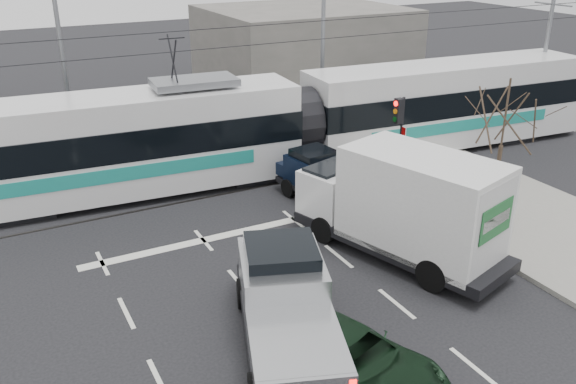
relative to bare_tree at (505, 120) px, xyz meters
name	(u,v)px	position (x,y,z in m)	size (l,w,h in m)	color
ground	(344,321)	(-7.60, -2.50, -3.79)	(120.00, 120.00, 0.00)	black
rails	(209,189)	(-7.60, 7.50, -3.78)	(60.00, 1.60, 0.03)	#33302D
building_right	(303,47)	(4.40, 21.50, -1.29)	(12.00, 10.00, 5.00)	slate
bare_tree	(505,120)	(0.00, 0.00, 0.00)	(2.40, 2.40, 5.00)	#47382B
traffic_signal	(399,124)	(-1.13, 4.00, -1.05)	(0.44, 0.44, 3.60)	black
street_lamp_near	(320,32)	(-0.29, 11.50, 1.32)	(2.38, 0.25, 9.00)	slate
street_lamp_far	(56,44)	(-11.79, 13.50, 1.32)	(2.38, 0.25, 9.00)	slate
catenary	(203,93)	(-7.60, 7.50, 0.09)	(60.00, 0.20, 7.00)	black
tram	(299,122)	(-3.27, 7.98, -1.72)	(28.72, 4.93, 5.83)	silver
silver_pickup	(285,300)	(-9.30, -2.43, -2.69)	(4.00, 6.44, 2.22)	black
box_truck	(404,206)	(-4.14, -0.33, -2.08)	(4.29, 7.32, 3.47)	black
navy_pickup	(323,179)	(-4.18, 4.39, -2.86)	(2.29, 4.70, 1.90)	black
green_car	(349,359)	(-8.82, -4.57, -3.13)	(2.21, 4.79, 1.33)	black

